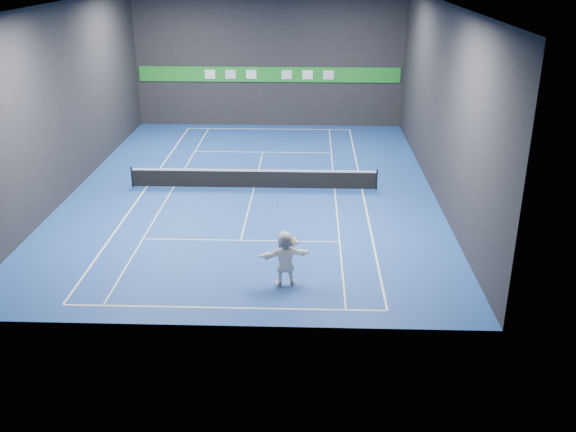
{
  "coord_description": "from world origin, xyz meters",
  "views": [
    {
      "loc": [
        2.84,
        -30.59,
        11.05
      ],
      "look_at": [
        2.0,
        -7.31,
        1.5
      ],
      "focal_mm": 40.0,
      "sensor_mm": 36.0,
      "label": 1
    }
  ],
  "objects_px": {
    "tennis_ball": "(277,205)",
    "tennis_net": "(254,178)",
    "player": "(285,258)",
    "tennis_racket": "(295,241)"
  },
  "relations": [
    {
      "from": "tennis_ball",
      "to": "tennis_net",
      "type": "relative_size",
      "value": 0.01
    },
    {
      "from": "tennis_racket",
      "to": "tennis_ball",
      "type": "bearing_deg",
      "value": -175.14
    },
    {
      "from": "tennis_ball",
      "to": "tennis_racket",
      "type": "relative_size",
      "value": 0.14
    },
    {
      "from": "tennis_ball",
      "to": "tennis_racket",
      "type": "xyz_separation_m",
      "value": [
        0.62,
        0.05,
        -1.39
      ]
    },
    {
      "from": "tennis_ball",
      "to": "player",
      "type": "bearing_deg",
      "value": 1.02
    },
    {
      "from": "tennis_ball",
      "to": "tennis_net",
      "type": "xyz_separation_m",
      "value": [
        -1.74,
        10.13,
        -2.53
      ]
    },
    {
      "from": "player",
      "to": "tennis_net",
      "type": "distance_m",
      "value": 10.34
    },
    {
      "from": "tennis_net",
      "to": "tennis_racket",
      "type": "bearing_deg",
      "value": -76.86
    },
    {
      "from": "player",
      "to": "tennis_ball",
      "type": "distance_m",
      "value": 2.06
    },
    {
      "from": "player",
      "to": "tennis_ball",
      "type": "bearing_deg",
      "value": -13.21
    }
  ]
}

